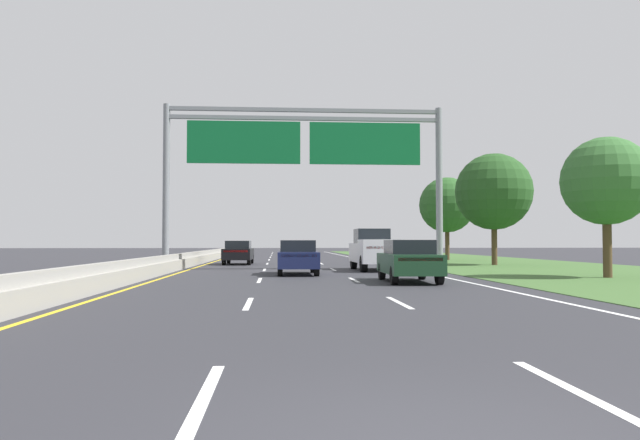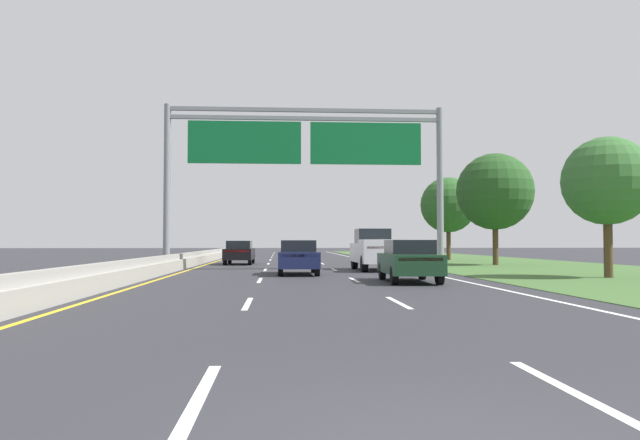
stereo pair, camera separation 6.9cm
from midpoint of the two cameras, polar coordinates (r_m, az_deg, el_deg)
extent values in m
plane|color=#2B2B30|center=(39.54, -2.16, -4.22)|extent=(220.00, 220.00, 0.00)
cube|color=white|center=(6.23, -10.90, -15.93)|extent=(0.14, 3.00, 0.01)
cube|color=white|center=(15.09, -6.62, -7.73)|extent=(0.14, 3.00, 0.01)
cube|color=white|center=(24.05, -5.55, -5.60)|extent=(0.14, 3.00, 0.01)
cube|color=white|center=(33.04, -5.06, -4.63)|extent=(0.14, 3.00, 0.01)
cube|color=white|center=(42.03, -4.78, -4.08)|extent=(0.14, 3.00, 0.01)
cube|color=white|center=(51.02, -4.60, -3.72)|extent=(0.14, 3.00, 0.01)
cube|color=white|center=(60.02, -4.48, -3.47)|extent=(0.14, 3.00, 0.01)
cube|color=white|center=(69.02, -4.38, -3.28)|extent=(0.14, 3.00, 0.01)
cube|color=white|center=(78.01, -4.31, -3.14)|extent=(0.14, 3.00, 0.01)
cube|color=white|center=(87.01, -4.26, -3.02)|extent=(0.14, 3.00, 0.01)
cube|color=white|center=(6.85, 22.70, -14.51)|extent=(0.14, 3.00, 0.01)
cube|color=white|center=(15.36, 7.43, -7.62)|extent=(0.14, 3.00, 0.01)
cube|color=white|center=(24.22, 3.28, -5.58)|extent=(0.14, 3.00, 0.01)
cube|color=white|center=(33.16, 1.37, -4.63)|extent=(0.14, 3.00, 0.01)
cube|color=white|center=(42.13, 0.27, -4.08)|extent=(0.14, 3.00, 0.01)
cube|color=white|center=(51.10, -0.44, -3.72)|extent=(0.14, 3.00, 0.01)
cube|color=white|center=(60.09, -0.94, -3.47)|extent=(0.14, 3.00, 0.01)
cube|color=white|center=(69.08, -1.31, -3.28)|extent=(0.14, 3.00, 0.01)
cube|color=white|center=(78.07, -1.59, -3.14)|extent=(0.14, 3.00, 0.01)
cube|color=white|center=(87.06, -1.82, -3.03)|extent=(0.14, 3.00, 0.01)
cube|color=white|center=(40.14, 6.31, -4.17)|extent=(0.16, 106.00, 0.01)
cube|color=gold|center=(39.81, -10.70, -4.16)|extent=(0.16, 106.00, 0.01)
cube|color=#3D602D|center=(42.30, 17.14, -3.97)|extent=(14.00, 110.00, 0.02)
cube|color=#99968E|center=(39.90, -11.70, -3.76)|extent=(0.60, 110.00, 0.55)
cube|color=#99968E|center=(39.88, -11.69, -3.15)|extent=(0.25, 110.00, 0.30)
cylinder|color=gray|center=(33.44, -14.00, 3.02)|extent=(0.36, 0.36, 8.83)
cylinder|color=gray|center=(34.05, 11.17, 2.91)|extent=(0.36, 0.36, 8.83)
cube|color=gray|center=(33.57, -1.29, 10.18)|extent=(14.70, 0.24, 0.20)
cube|color=gray|center=(33.47, -1.29, 9.43)|extent=(14.70, 0.24, 0.20)
cube|color=#0C602D|center=(33.07, -6.96, 7.19)|extent=(6.00, 0.12, 2.27)
cube|color=#0C602D|center=(33.35, 4.35, 7.10)|extent=(6.00, 0.12, 2.27)
cube|color=silver|center=(32.38, 5.21, -3.06)|extent=(2.06, 5.42, 1.00)
cube|color=black|center=(33.21, 4.96, -1.50)|extent=(1.74, 1.92, 0.78)
cube|color=#B21414|center=(29.75, 6.06, -2.57)|extent=(1.68, 0.10, 0.12)
cube|color=silver|center=(30.67, 5.74, -2.00)|extent=(2.02, 1.96, 0.20)
cylinder|color=black|center=(34.08, 3.28, -3.86)|extent=(0.31, 0.84, 0.84)
cylinder|color=black|center=(34.34, 6.10, -3.84)|extent=(0.31, 0.84, 0.84)
cylinder|color=black|center=(30.44, 4.20, -4.07)|extent=(0.31, 0.84, 0.84)
cylinder|color=black|center=(30.74, 7.35, -4.04)|extent=(0.31, 0.84, 0.84)
cube|color=black|center=(41.23, -7.46, -3.15)|extent=(1.91, 4.44, 0.72)
cube|color=black|center=(41.17, -7.46, -2.29)|extent=(1.61, 2.33, 0.52)
cube|color=#B21414|center=(39.07, -7.72, -2.90)|extent=(1.53, 0.11, 0.12)
cylinder|color=black|center=(42.80, -8.36, -3.59)|extent=(0.23, 0.66, 0.66)
cylinder|color=black|center=(42.67, -6.21, -3.60)|extent=(0.23, 0.66, 0.66)
cylinder|color=black|center=(39.82, -8.79, -3.70)|extent=(0.23, 0.66, 0.66)
cylinder|color=black|center=(39.68, -6.49, -3.72)|extent=(0.23, 0.66, 0.66)
cube|color=#193D23|center=(23.16, 8.37, -4.03)|extent=(1.94, 4.45, 0.72)
cube|color=black|center=(23.10, 8.39, -2.50)|extent=(1.63, 2.34, 0.52)
cube|color=#B21414|center=(21.04, 9.44, -3.64)|extent=(1.53, 0.12, 0.12)
cylinder|color=black|center=(24.53, 5.89, -4.77)|extent=(0.24, 0.67, 0.66)
cylinder|color=black|center=(24.80, 9.57, -4.72)|extent=(0.24, 0.67, 0.66)
cylinder|color=black|center=(21.57, 7.01, -5.14)|extent=(0.24, 0.67, 0.66)
cylinder|color=black|center=(21.88, 11.16, -5.07)|extent=(0.24, 0.67, 0.66)
cube|color=#161E47|center=(28.27, -2.00, -3.69)|extent=(1.82, 4.40, 0.72)
cube|color=black|center=(28.21, -2.00, -2.43)|extent=(1.57, 2.30, 0.52)
cube|color=#B21414|center=(26.10, -1.86, -3.35)|extent=(1.53, 0.08, 0.12)
cylinder|color=black|center=(29.76, -3.63, -4.30)|extent=(0.22, 0.66, 0.66)
cylinder|color=black|center=(29.81, -0.55, -4.30)|extent=(0.22, 0.66, 0.66)
cylinder|color=black|center=(26.77, -3.62, -4.55)|extent=(0.22, 0.66, 0.66)
cylinder|color=black|center=(26.82, -0.19, -4.55)|extent=(0.22, 0.66, 0.66)
cylinder|color=#4C3823|center=(28.09, 25.31, -2.29)|extent=(0.36, 0.36, 2.57)
sphere|color=#33662D|center=(28.21, 25.23, 3.32)|extent=(3.68, 3.68, 3.68)
cylinder|color=#4C3823|center=(40.86, 16.07, -2.13)|extent=(0.36, 0.36, 2.76)
sphere|color=#234C1E|center=(40.99, 16.02, 2.56)|extent=(4.93, 4.93, 4.93)
cylinder|color=#4C3823|center=(51.13, 11.92, -2.16)|extent=(0.36, 0.36, 2.72)
sphere|color=#285623|center=(51.22, 11.89, 1.39)|extent=(4.53, 4.53, 4.53)
camera|label=1|loc=(0.03, -89.90, 0.00)|focal=34.37mm
camera|label=2|loc=(0.03, 90.10, 0.00)|focal=34.37mm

